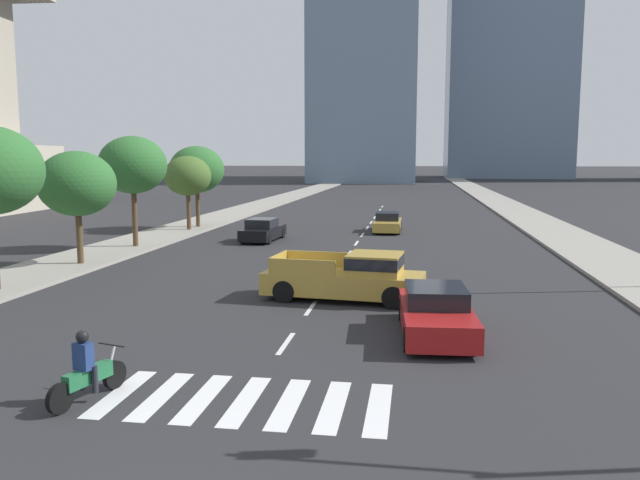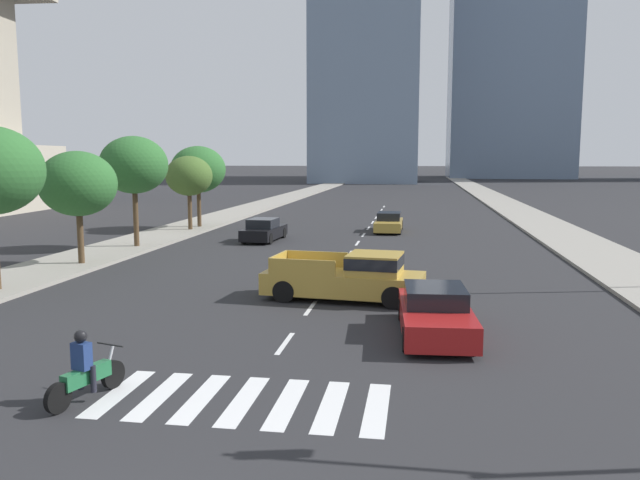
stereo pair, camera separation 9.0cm
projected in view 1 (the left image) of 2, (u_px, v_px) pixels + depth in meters
sidewalk_east at (583, 246)px, 34.33m from camera, size 4.00×260.00×0.15m
sidewalk_west at (153, 238)px, 38.08m from camera, size 4.00×260.00×0.15m
crosswalk_near at (246, 400)px, 12.68m from camera, size 5.85×2.69×0.01m
lane_divider_center at (362, 235)px, 40.12m from camera, size 0.14×50.00×0.01m
motorcycle_third at (87, 373)px, 12.61m from camera, size 0.87×2.03×1.49m
pickup_truck at (351, 277)px, 21.55m from camera, size 5.68×2.54×1.67m
sedan_gold_0 at (388, 223)px, 41.86m from camera, size 1.78×4.53×1.29m
sedan_black_1 at (263, 231)px, 37.19m from camera, size 1.97×4.41×1.35m
sedan_red_2 at (436, 313)px, 17.34m from camera, size 2.15×4.70×1.34m
street_tree_second at (77, 184)px, 27.96m from camera, size 3.44×3.44×5.07m
street_tree_third at (133, 165)px, 33.43m from camera, size 3.62×3.62×5.93m
street_tree_fourth at (188, 176)px, 41.51m from camera, size 3.11×3.11×4.90m
street_tree_fifth at (197, 170)px, 43.21m from camera, size 3.79×3.79×5.59m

